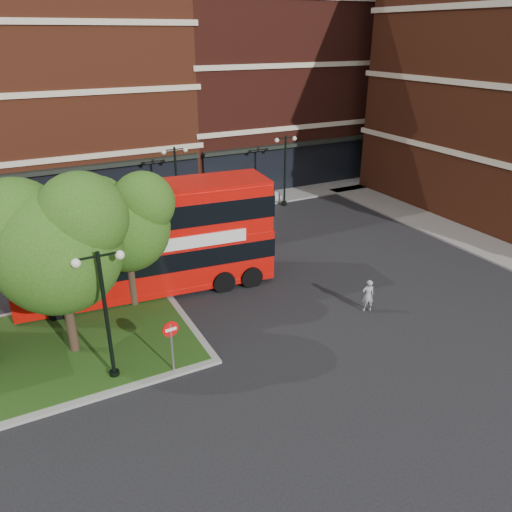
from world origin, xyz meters
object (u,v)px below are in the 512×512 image
bus (145,234)px  car_silver (89,220)px  woman (368,296)px  car_white (250,194)px

bus → car_silver: bus is taller
bus → car_silver: 10.17m
woman → car_silver: woman is taller
bus → woman: size_ratio=7.89×
car_silver → car_white: 11.42m
bus → car_silver: bearing=101.5°
bus → car_white: bus is taller
car_silver → car_white: size_ratio=0.84×
bus → car_silver: size_ratio=3.29×
woman → car_white: (2.33, 16.19, -0.04)m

